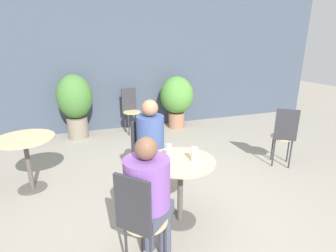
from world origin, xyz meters
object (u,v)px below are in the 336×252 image
(bistro_chair_2, at_px, (285,132))
(beer_glass_0, at_px, (169,151))
(bistro_chair_3, at_px, (130,107))
(seated_person_1, at_px, (149,192))
(bistro_chair_1, at_px, (139,216))
(potted_plant_1, at_px, (177,97))
(beer_glass_1, at_px, (194,154))
(potted_plant_0, at_px, (75,101))
(cafe_table_far, at_px, (26,149))
(cafe_table_near, at_px, (180,175))
(bistro_chair_0, at_px, (146,150))
(seated_person_0, at_px, (151,140))

(bistro_chair_2, distance_m, beer_glass_0, 2.21)
(bistro_chair_3, relative_size, seated_person_1, 0.80)
(bistro_chair_1, relative_size, seated_person_1, 0.80)
(bistro_chair_1, relative_size, potted_plant_1, 0.81)
(bistro_chair_3, relative_size, potted_plant_1, 0.81)
(bistro_chair_3, height_order, beer_glass_1, bistro_chair_3)
(potted_plant_0, bearing_deg, bistro_chair_3, 0.04)
(bistro_chair_3, bearing_deg, beer_glass_1, -97.70)
(bistro_chair_1, xyz_separation_m, beer_glass_1, (0.69, 0.47, 0.24))
(cafe_table_far, distance_m, bistro_chair_2, 3.69)
(potted_plant_0, bearing_deg, cafe_table_near, -72.50)
(bistro_chair_0, xyz_separation_m, seated_person_0, (0.03, -0.14, 0.18))
(cafe_table_far, bearing_deg, bistro_chair_0, -19.53)
(beer_glass_1, bearing_deg, cafe_table_far, 142.80)
(beer_glass_0, relative_size, beer_glass_1, 1.01)
(bistro_chair_3, distance_m, seated_person_0, 2.59)
(bistro_chair_0, relative_size, potted_plant_1, 0.81)
(bistro_chair_1, relative_size, bistro_chair_3, 1.00)
(bistro_chair_1, distance_m, seated_person_1, 0.20)
(bistro_chair_0, distance_m, bistro_chair_3, 2.45)
(seated_person_1, height_order, beer_glass_0, seated_person_1)
(seated_person_0, xyz_separation_m, beer_glass_0, (0.05, -0.52, 0.06))
(seated_person_1, distance_m, beer_glass_0, 0.65)
(bistro_chair_2, height_order, bistro_chair_3, same)
(seated_person_1, bearing_deg, bistro_chair_1, 90.00)
(potted_plant_1, bearing_deg, bistro_chair_0, -119.15)
(beer_glass_1, bearing_deg, seated_person_1, -147.43)
(cafe_table_near, bearing_deg, potted_plant_0, 107.50)
(beer_glass_1, distance_m, potted_plant_0, 3.44)
(bistro_chair_1, bearing_deg, potted_plant_0, -36.47)
(beer_glass_1, height_order, potted_plant_1, potted_plant_1)
(beer_glass_0, bearing_deg, bistro_chair_3, 86.36)
(bistro_chair_2, bearing_deg, seated_person_1, 60.90)
(bistro_chair_3, distance_m, potted_plant_1, 1.07)
(seated_person_0, relative_size, potted_plant_1, 1.06)
(bistro_chair_2, distance_m, bistro_chair_3, 3.12)
(bistro_chair_2, height_order, seated_person_1, seated_person_1)
(beer_glass_1, bearing_deg, bistro_chair_3, 90.32)
(bistro_chair_0, height_order, potted_plant_0, potted_plant_0)
(cafe_table_near, relative_size, seated_person_0, 0.59)
(seated_person_0, bearing_deg, bistro_chair_2, -10.30)
(cafe_table_far, xyz_separation_m, beer_glass_0, (1.55, -1.18, 0.24))
(bistro_chair_2, bearing_deg, bistro_chair_3, -16.47)
(bistro_chair_1, height_order, beer_glass_0, bistro_chair_1)
(bistro_chair_0, height_order, beer_glass_1, bistro_chair_0)
(bistro_chair_0, relative_size, bistro_chair_3, 1.00)
(beer_glass_0, xyz_separation_m, beer_glass_1, (0.21, -0.16, -0.00))
(cafe_table_near, relative_size, potted_plant_0, 0.56)
(bistro_chair_2, height_order, beer_glass_1, bistro_chair_2)
(bistro_chair_2, relative_size, bistro_chair_3, 1.00)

